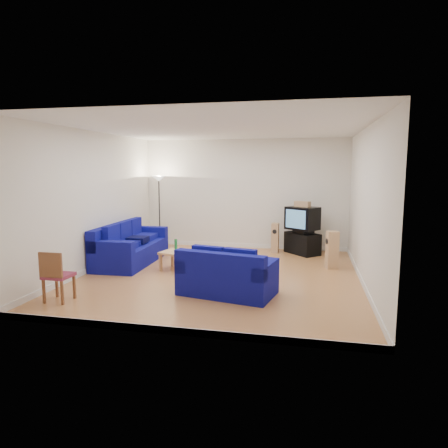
% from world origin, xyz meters
% --- Properties ---
extents(room, '(6.01, 6.51, 3.21)m').
position_xyz_m(room, '(0.00, 0.00, 1.54)').
color(room, '#9A5C2F').
rests_on(room, ground).
extents(sofa_three_seat, '(1.14, 2.53, 0.97)m').
position_xyz_m(sofa_three_seat, '(-2.52, 0.74, 0.36)').
color(sofa_three_seat, '#000064').
rests_on(sofa_three_seat, ground).
extents(sofa_loveseat, '(1.89, 1.30, 0.87)m').
position_xyz_m(sofa_loveseat, '(0.41, -1.30, 0.33)').
color(sofa_loveseat, '#000064').
rests_on(sofa_loveseat, ground).
extents(coffee_table, '(1.32, 0.87, 0.44)m').
position_xyz_m(coffee_table, '(-0.83, 0.21, 0.39)').
color(coffee_table, tan).
rests_on(coffee_table, ground).
extents(bottle, '(0.08, 0.08, 0.29)m').
position_xyz_m(bottle, '(-1.12, 0.29, 0.58)').
color(bottle, '#197233').
rests_on(bottle, coffee_table).
extents(tissue_box, '(0.22, 0.14, 0.08)m').
position_xyz_m(tissue_box, '(-0.85, 0.16, 0.48)').
color(tissue_box, green).
rests_on(tissue_box, coffee_table).
extents(red_canister, '(0.14, 0.14, 0.15)m').
position_xyz_m(red_canister, '(-0.58, 0.35, 0.51)').
color(red_canister, red).
rests_on(red_canister, coffee_table).
extents(remote, '(0.17, 0.06, 0.02)m').
position_xyz_m(remote, '(-0.53, 0.09, 0.45)').
color(remote, black).
rests_on(remote, coffee_table).
extents(tv_stand, '(1.04, 1.07, 0.59)m').
position_xyz_m(tv_stand, '(1.74, 2.69, 0.29)').
color(tv_stand, black).
rests_on(tv_stand, ground).
extents(av_receiver, '(0.59, 0.60, 0.11)m').
position_xyz_m(av_receiver, '(1.76, 2.64, 0.64)').
color(av_receiver, black).
rests_on(av_receiver, tv_stand).
extents(television, '(0.99, 0.95, 0.62)m').
position_xyz_m(television, '(1.72, 2.63, 1.00)').
color(television, black).
rests_on(television, av_receiver).
extents(centre_speaker, '(0.46, 0.37, 0.15)m').
position_xyz_m(centre_speaker, '(1.71, 2.66, 1.39)').
color(centre_speaker, tan).
rests_on(centre_speaker, television).
extents(speaker_left, '(0.21, 0.27, 0.84)m').
position_xyz_m(speaker_left, '(0.98, 2.70, 0.42)').
color(speaker_left, tan).
rests_on(speaker_left, ground).
extents(speaker_right, '(0.32, 0.28, 0.89)m').
position_xyz_m(speaker_right, '(2.45, 1.17, 0.45)').
color(speaker_right, tan).
rests_on(speaker_right, ground).
extents(floor_lamp, '(0.37, 0.37, 2.14)m').
position_xyz_m(floor_lamp, '(-2.45, 2.70, 1.77)').
color(floor_lamp, black).
rests_on(floor_lamp, ground).
extents(dining_chair, '(0.45, 0.45, 0.93)m').
position_xyz_m(dining_chair, '(-2.45, -2.33, 0.52)').
color(dining_chair, brown).
rests_on(dining_chair, ground).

